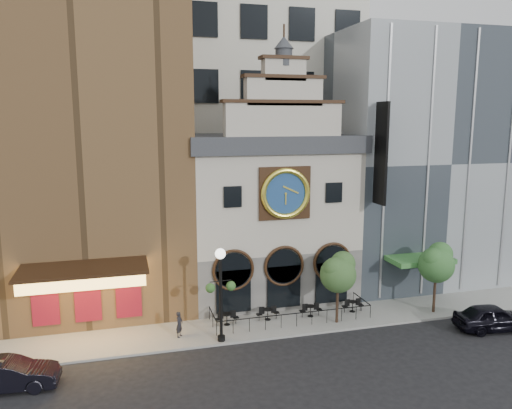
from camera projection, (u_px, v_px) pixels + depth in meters
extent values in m
plane|color=black|center=(303.00, 336.00, 31.40)|extent=(120.00, 120.00, 0.00)
cube|color=gray|center=(290.00, 320.00, 33.76)|extent=(44.00, 5.00, 0.15)
cube|color=#605E5B|center=(267.00, 267.00, 38.64)|extent=(12.00, 8.00, 4.00)
cube|color=beige|center=(268.00, 197.00, 37.69)|extent=(12.00, 8.00, 7.00)
cube|color=#2D3035|center=(268.00, 143.00, 36.98)|extent=(12.60, 8.60, 1.20)
cube|color=black|center=(285.00, 193.00, 33.65)|extent=(3.60, 0.25, 3.60)
cylinder|color=navy|center=(285.00, 193.00, 33.52)|extent=(3.10, 0.12, 3.10)
torus|color=gold|center=(286.00, 194.00, 33.45)|extent=(3.46, 0.36, 3.46)
cylinder|color=#2D3035|center=(284.00, 58.00, 32.58)|extent=(1.10, 1.10, 1.10)
cone|color=#2D3035|center=(284.00, 42.00, 32.41)|extent=(1.30, 1.30, 0.80)
cube|color=brown|center=(84.00, 131.00, 35.38)|extent=(14.00, 12.00, 25.00)
cube|color=#FFBF59|center=(84.00, 276.00, 29.49)|extent=(7.00, 3.40, 0.70)
cube|color=black|center=(84.00, 268.00, 29.41)|extent=(7.40, 3.80, 0.15)
cube|color=maroon|center=(88.00, 301.00, 31.44)|extent=(5.60, 0.15, 2.60)
cube|color=gray|center=(407.00, 158.00, 42.51)|extent=(14.00, 12.00, 20.00)
cube|color=#3E833B|center=(420.00, 260.00, 36.04)|extent=(4.50, 2.40, 0.35)
cube|color=black|center=(381.00, 154.00, 34.03)|extent=(0.18, 1.60, 7.00)
cube|color=beige|center=(232.00, 48.00, 46.97)|extent=(20.00, 16.00, 40.00)
cylinder|color=black|center=(227.00, 314.00, 32.63)|extent=(0.68, 0.68, 0.03)
cylinder|color=black|center=(227.00, 319.00, 32.70)|extent=(0.06, 0.06, 0.72)
cylinder|color=black|center=(268.00, 309.00, 33.44)|extent=(0.68, 0.68, 0.03)
cylinder|color=black|center=(268.00, 315.00, 33.50)|extent=(0.06, 0.06, 0.72)
cylinder|color=black|center=(311.00, 306.00, 34.02)|extent=(0.68, 0.68, 0.03)
cylinder|color=black|center=(311.00, 311.00, 34.08)|extent=(0.06, 0.06, 0.72)
cylinder|color=black|center=(353.00, 302.00, 34.84)|extent=(0.68, 0.68, 0.03)
cylinder|color=black|center=(353.00, 307.00, 34.91)|extent=(0.06, 0.06, 0.72)
imported|color=black|center=(493.00, 317.00, 32.19)|extent=(5.22, 2.68, 1.70)
imported|color=black|center=(8.00, 375.00, 25.13)|extent=(4.97, 2.04, 1.60)
imported|color=black|center=(179.00, 324.00, 30.85)|extent=(0.64, 0.71, 1.62)
cylinder|color=black|center=(221.00, 300.00, 29.97)|extent=(0.19, 0.19, 5.28)
cylinder|color=black|center=(221.00, 338.00, 30.40)|extent=(0.46, 0.46, 0.32)
sphere|color=white|center=(220.00, 254.00, 29.48)|extent=(0.63, 0.63, 0.63)
sphere|color=#275B24|center=(210.00, 288.00, 29.65)|extent=(0.59, 0.59, 0.59)
sphere|color=#275B24|center=(231.00, 286.00, 30.03)|extent=(0.59, 0.59, 0.59)
cylinder|color=#382619|center=(337.00, 304.00, 32.95)|extent=(0.18, 0.18, 2.56)
sphere|color=#305722|center=(338.00, 275.00, 32.61)|extent=(2.38, 2.38, 2.38)
sphere|color=#305722|center=(343.00, 263.00, 32.88)|extent=(1.65, 1.65, 1.65)
sphere|color=#305722|center=(334.00, 269.00, 32.26)|extent=(1.47, 1.47, 1.47)
cylinder|color=#382619|center=(434.00, 294.00, 34.73)|extent=(0.19, 0.19, 2.65)
sphere|color=#2B6026|center=(436.00, 265.00, 34.37)|extent=(2.46, 2.46, 2.46)
sphere|color=#2B6026|center=(440.00, 254.00, 34.64)|extent=(1.70, 1.70, 1.70)
sphere|color=#2B6026|center=(434.00, 259.00, 34.01)|extent=(1.52, 1.52, 1.52)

